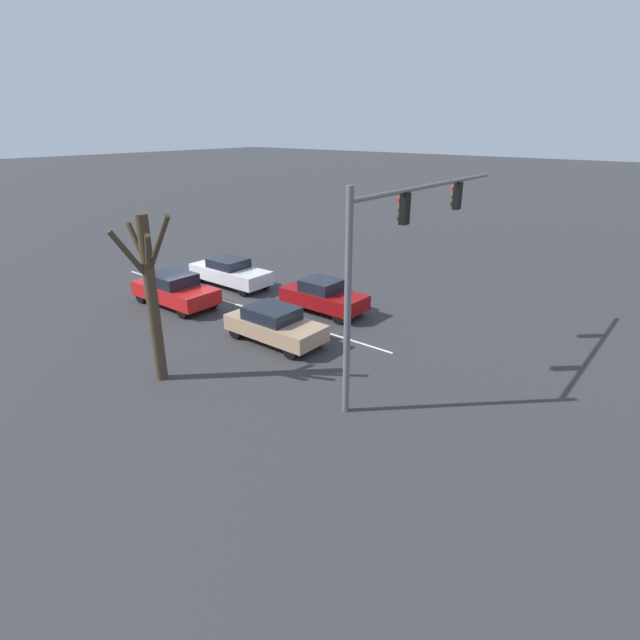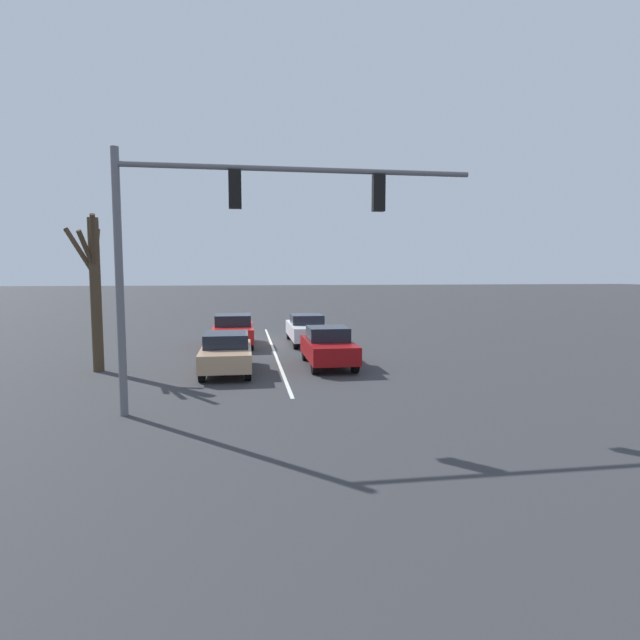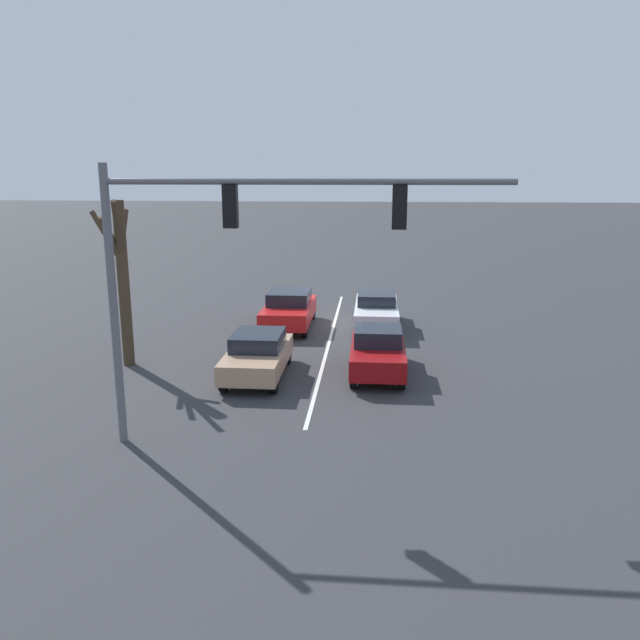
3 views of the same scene
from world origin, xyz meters
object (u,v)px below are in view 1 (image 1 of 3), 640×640
(car_red_midlane_second, at_px, (175,289))
(bare_tree_near, at_px, (151,291))
(car_white_leftlane_second, at_px, (230,272))
(car_maroon_leftlane_front, at_px, (323,296))
(car_tan_midlane_front, at_px, (275,324))
(traffic_signal_gantry, at_px, (399,238))

(car_red_midlane_second, distance_m, bare_tree_near, 7.90)
(car_white_leftlane_second, relative_size, car_red_midlane_second, 1.06)
(car_maroon_leftlane_front, bearing_deg, car_white_leftlane_second, -89.67)
(car_maroon_leftlane_front, bearing_deg, car_tan_midlane_front, 9.11)
(bare_tree_near, bearing_deg, car_tan_midlane_front, 169.69)
(car_maroon_leftlane_front, relative_size, car_white_leftlane_second, 0.85)
(car_red_midlane_second, bearing_deg, traffic_signal_gantry, 90.74)
(car_tan_midlane_front, bearing_deg, car_maroon_leftlane_front, -170.89)
(car_white_leftlane_second, relative_size, traffic_signal_gantry, 0.51)
(car_maroon_leftlane_front, height_order, car_red_midlane_second, car_red_midlane_second)
(car_white_leftlane_second, bearing_deg, car_red_midlane_second, 4.33)
(car_maroon_leftlane_front, distance_m, car_tan_midlane_front, 3.92)
(car_tan_midlane_front, relative_size, traffic_signal_gantry, 0.45)
(traffic_signal_gantry, bearing_deg, car_white_leftlane_second, -106.30)
(car_maroon_leftlane_front, distance_m, traffic_signal_gantry, 7.99)
(car_tan_midlane_front, distance_m, car_white_leftlane_second, 7.93)
(car_maroon_leftlane_front, distance_m, bare_tree_near, 8.89)
(car_maroon_leftlane_front, height_order, car_tan_midlane_front, car_maroon_leftlane_front)
(car_white_leftlane_second, distance_m, bare_tree_near, 10.74)
(traffic_signal_gantry, bearing_deg, car_maroon_leftlane_front, -121.59)
(car_white_leftlane_second, bearing_deg, car_tan_midlane_front, 61.12)
(bare_tree_near, bearing_deg, car_white_leftlane_second, -144.45)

